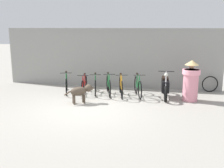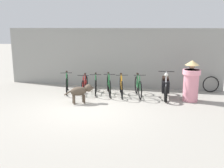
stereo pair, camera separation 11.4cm
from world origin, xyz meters
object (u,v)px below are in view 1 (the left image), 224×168
object	(u,v)px
bicycle_2	(95,85)
person_in_robes	(191,81)
bicycle_5	(138,87)
bicycle_3	(109,85)
bicycle_0	(66,84)
bicycle_1	(84,85)
motorcycle	(165,87)
spare_tire_left	(210,84)
bicycle_4	(121,86)
stray_dog	(81,91)

from	to	relation	value
bicycle_2	person_in_robes	distance (m)	3.81
bicycle_5	person_in_robes	size ratio (longest dim) A/B	1.07
bicycle_3	bicycle_0	bearing A→B (deg)	-104.32
bicycle_1	bicycle_3	size ratio (longest dim) A/B	0.97
bicycle_1	bicycle_5	distance (m)	2.30
bicycle_0	person_in_robes	world-z (taller)	person_in_robes
motorcycle	spare_tire_left	bearing A→B (deg)	122.47
bicycle_0	bicycle_3	size ratio (longest dim) A/B	0.95
person_in_robes	bicycle_4	bearing A→B (deg)	1.04
bicycle_1	person_in_robes	size ratio (longest dim) A/B	1.06
bicycle_0	bicycle_3	bearing A→B (deg)	72.76
bicycle_2	motorcycle	xyz separation A→B (m)	(2.84, -0.14, 0.09)
bicycle_2	person_in_robes	size ratio (longest dim) A/B	1.04
spare_tire_left	person_in_robes	bearing A→B (deg)	-121.30
bicycle_4	bicycle_5	distance (m)	0.68
stray_dog	spare_tire_left	xyz separation A→B (m)	(4.85, 2.68, -0.11)
bicycle_3	bicycle_4	distance (m)	0.54
bicycle_0	bicycle_2	distance (m)	1.22
bicycle_4	motorcycle	world-z (taller)	motorcycle
bicycle_1	bicycle_5	size ratio (longest dim) A/B	1.00
bicycle_1	bicycle_3	world-z (taller)	bicycle_3
bicycle_5	stray_dog	xyz separation A→B (m)	(-1.92, -1.41, 0.07)
bicycle_2	stray_dog	bearing A→B (deg)	-19.77
bicycle_3	person_in_robes	bearing A→B (deg)	67.47
bicycle_4	person_in_robes	bearing A→B (deg)	71.81
bicycle_1	bicycle_3	distance (m)	1.10
spare_tire_left	bicycle_1	bearing A→B (deg)	-168.14
spare_tire_left	bicycle_5	bearing A→B (deg)	-156.51
bicycle_2	person_in_robes	bearing A→B (deg)	69.72
bicycle_0	bicycle_1	world-z (taller)	bicycle_0
bicycle_0	stray_dog	bearing A→B (deg)	18.70
bicycle_2	bicycle_3	world-z (taller)	bicycle_3
bicycle_4	person_in_robes	xyz separation A→B (m)	(2.67, -0.22, 0.39)
person_in_robes	spare_tire_left	bearing A→B (deg)	-115.44
bicycle_0	bicycle_3	world-z (taller)	bicycle_0
bicycle_2	bicycle_4	size ratio (longest dim) A/B	0.96
bicycle_0	bicycle_5	bearing A→B (deg)	71.16
bicycle_1	bicycle_5	xyz separation A→B (m)	(2.29, -0.18, 0.05)
bicycle_1	bicycle_5	world-z (taller)	bicycle_5
motorcycle	bicycle_0	bearing A→B (deg)	-92.60
bicycle_2	stray_dog	size ratio (longest dim) A/B	1.66
bicycle_2	bicycle_3	xyz separation A→B (m)	(0.57, -0.07, 0.02)
stray_dog	bicycle_4	bearing A→B (deg)	14.66
bicycle_4	bicycle_0	bearing A→B (deg)	-103.48
bicycle_0	person_in_robes	xyz separation A→B (m)	(4.98, -0.23, 0.38)
bicycle_5	bicycle_0	bearing A→B (deg)	-104.15
bicycle_2	spare_tire_left	size ratio (longest dim) A/B	2.33
bicycle_3	stray_dog	world-z (taller)	bicycle_3
stray_dog	person_in_robes	bearing A→B (deg)	-16.66
bicycle_4	bicycle_5	xyz separation A→B (m)	(0.68, 0.06, 0.00)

